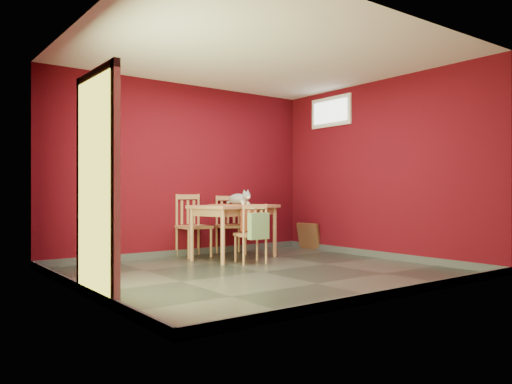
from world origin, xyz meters
TOP-DOWN VIEW (x-y plane):
  - ground at (0.00, 0.00)m, footprint 4.50×4.50m
  - room_shell at (0.00, 0.00)m, footprint 4.50×4.50m
  - doorway at (-2.23, -0.40)m, footprint 0.06×1.01m
  - window at (2.23, 1.00)m, footprint 0.05×0.90m
  - outlet_plate at (1.60, 1.99)m, footprint 0.08×0.02m
  - dining_table at (0.43, 1.22)m, footprint 1.43×1.03m
  - table_runner at (0.43, 1.10)m, footprint 0.52×0.81m
  - chair_far_left at (0.06, 1.84)m, footprint 0.45×0.45m
  - chair_far_right at (0.72, 1.79)m, footprint 0.56×0.56m
  - chair_near at (0.35, 0.69)m, footprint 0.48×0.48m
  - tote_bag at (0.32, 0.48)m, footprint 0.30×0.18m
  - cat at (0.52, 1.26)m, footprint 0.40×0.53m
  - picture_frame at (2.19, 1.50)m, footprint 0.20×0.47m

SIDE VIEW (x-z plane):
  - ground at x=0.00m, z-range 0.00..0.00m
  - room_shell at x=0.00m, z-range -2.20..2.30m
  - picture_frame at x=2.19m, z-range 0.00..0.46m
  - outlet_plate at x=1.60m, z-range 0.24..0.36m
  - chair_near at x=0.35m, z-range 0.01..0.84m
  - chair_far_right at x=0.72m, z-range 0.01..0.95m
  - chair_far_left at x=0.06m, z-range 0.01..0.98m
  - tote_bag at x=0.32m, z-range 0.32..0.75m
  - dining_table at x=0.43m, z-range 0.30..1.11m
  - table_runner at x=0.43m, z-range 0.56..0.94m
  - cat at x=0.52m, z-range 0.81..1.04m
  - doorway at x=-2.23m, z-range 0.06..2.19m
  - window at x=2.23m, z-range 2.10..2.60m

